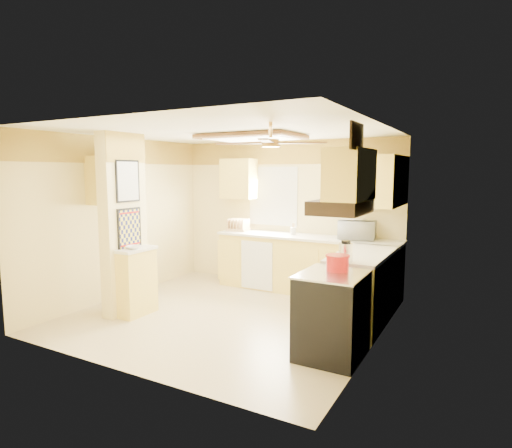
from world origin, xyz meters
The scene contains 34 objects.
floor centered at (0.00, 0.00, 0.00)m, with size 4.00×4.00×0.00m, color tan.
ceiling centered at (0.00, 0.00, 2.50)m, with size 4.00×4.00×0.00m, color white.
wall_back centered at (0.00, 1.90, 1.25)m, with size 4.00×4.00×0.00m, color #F2DE94.
wall_front centered at (0.00, -1.90, 1.25)m, with size 4.00×4.00×0.00m, color #F2DE94.
wall_left centered at (-2.00, 0.00, 1.25)m, with size 3.80×3.80×0.00m, color #F2DE94.
wall_right centered at (2.00, 0.00, 1.25)m, with size 3.80×3.80×0.00m, color #F2DE94.
wallpaper_border centered at (0.00, 1.88, 2.30)m, with size 4.00×0.02×0.40m, color #FFDF4B.
partition_column centered at (-1.35, -0.55, 1.25)m, with size 0.20×0.70×2.50m, color #F2DE94.
partition_ledge centered at (-1.13, -0.55, 0.45)m, with size 0.25×0.55×0.90m, color #FFE965.
ledge_top centered at (-1.13, -0.55, 0.92)m, with size 0.28×0.58×0.04m, color silver.
lower_cabinets_back centered at (0.50, 1.60, 0.45)m, with size 3.00×0.60×0.90m, color #FFE965.
lower_cabinets_right centered at (1.70, 0.60, 0.45)m, with size 0.60×1.40×0.90m, color #FFE965.
countertop_back centered at (0.50, 1.59, 0.92)m, with size 3.04×0.64×0.04m, color silver.
countertop_right centered at (1.69, 0.60, 0.92)m, with size 0.64×1.44×0.04m, color silver.
dishwasher_panel centered at (-0.25, 1.29, 0.43)m, with size 0.58×0.02×0.80m, color white.
window centered at (-0.25, 1.89, 1.55)m, with size 0.92×0.02×1.02m.
upper_cab_back_left centered at (-0.85, 1.72, 1.85)m, with size 0.60×0.35×0.70m, color #FFE965.
upper_cab_back_right centered at (1.55, 1.72, 1.85)m, with size 0.90×0.35×0.70m, color #FFE965.
upper_cab_right centered at (1.82, 1.25, 1.85)m, with size 0.35×1.00×0.70m, color #FFE965.
upper_cab_left_wall centered at (-1.82, -0.25, 1.85)m, with size 0.35×0.75×0.70m, color #FFE965.
upper_cab_over_stove centered at (1.82, -0.55, 1.95)m, with size 0.35×0.76×0.52m, color #FFE965.
stove centered at (1.67, -0.55, 0.46)m, with size 0.68×0.77×0.92m.
range_hood centered at (1.74, -0.55, 1.62)m, with size 0.50×0.76×0.14m, color black.
poster_menu centered at (-1.24, -0.55, 1.85)m, with size 0.02×0.42×0.57m.
poster_nashville centered at (-1.24, -0.55, 1.20)m, with size 0.02×0.42×0.57m.
ceiling_light_panel centered at (0.10, 0.50, 2.46)m, with size 1.35×0.95×0.06m.
ceiling_fan centered at (1.00, -0.70, 2.29)m, with size 1.15×1.15×0.26m.
vent_grate centered at (1.98, -0.90, 2.30)m, with size 0.02×0.40×0.25m, color black.
microwave centered at (1.32, 1.64, 1.09)m, with size 0.54×0.37×0.30m, color white.
bowl centered at (-1.11, -0.62, 0.96)m, with size 0.19×0.19×0.05m, color white.
dutch_oven centered at (1.68, -0.42, 1.00)m, with size 0.26×0.26×0.17m.
kettle centered at (1.65, -0.04, 1.06)m, with size 0.16×0.16×0.25m.
dish_rack centered at (-0.79, 1.60, 1.02)m, with size 0.37×0.28×0.21m.
utensil_crock centered at (0.24, 1.66, 1.00)m, with size 0.09×0.09×0.19m.
Camera 1 is at (3.07, -4.81, 1.99)m, focal length 30.00 mm.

